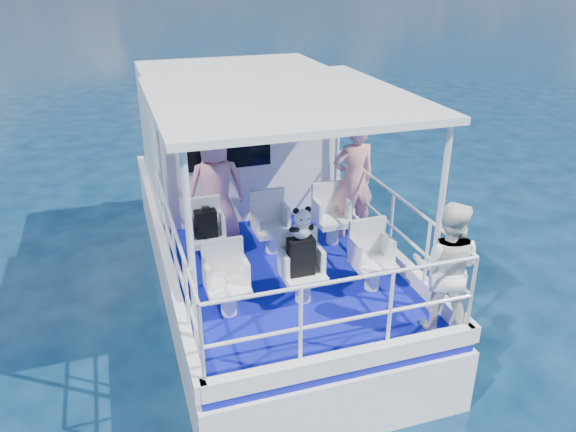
# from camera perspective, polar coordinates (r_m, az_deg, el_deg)

# --- Properties ---
(ground) EXTENTS (2000.00, 2000.00, 0.00)m
(ground) POSITION_cam_1_polar(r_m,az_deg,el_deg) (8.15, -1.14, -9.84)
(ground) COLOR #071B34
(ground) RESTS_ON ground
(hull) EXTENTS (3.00, 7.00, 1.60)m
(hull) POSITION_cam_1_polar(r_m,az_deg,el_deg) (8.96, -3.00, -6.40)
(hull) COLOR white
(hull) RESTS_ON ground
(deck) EXTENTS (2.90, 6.90, 0.10)m
(deck) POSITION_cam_1_polar(r_m,az_deg,el_deg) (8.56, -3.13, -1.51)
(deck) COLOR #0A0D8D
(deck) RESTS_ON hull
(cabin) EXTENTS (2.85, 2.00, 2.20)m
(cabin) POSITION_cam_1_polar(r_m,az_deg,el_deg) (9.33, -5.38, 8.22)
(cabin) COLOR white
(cabin) RESTS_ON deck
(canopy) EXTENTS (3.00, 3.20, 0.08)m
(canopy) POSITION_cam_1_polar(r_m,az_deg,el_deg) (6.70, -0.86, 11.94)
(canopy) COLOR white
(canopy) RESTS_ON cabin
(canopy_posts) EXTENTS (2.77, 2.97, 2.20)m
(canopy_posts) POSITION_cam_1_polar(r_m,az_deg,el_deg) (6.99, -0.68, 2.70)
(canopy_posts) COLOR white
(canopy_posts) RESTS_ON deck
(railings) EXTENTS (2.84, 3.59, 1.00)m
(railings) POSITION_cam_1_polar(r_m,az_deg,el_deg) (6.96, 0.14, -2.84)
(railings) COLOR white
(railings) RESTS_ON deck
(seat_port_fwd) EXTENTS (0.48, 0.46, 0.38)m
(seat_port_fwd) POSITION_cam_1_polar(r_m,az_deg,el_deg) (7.59, -8.18, -3.30)
(seat_port_fwd) COLOR white
(seat_port_fwd) RESTS_ON deck
(seat_center_fwd) EXTENTS (0.48, 0.46, 0.38)m
(seat_center_fwd) POSITION_cam_1_polar(r_m,az_deg,el_deg) (7.76, -1.63, -2.38)
(seat_center_fwd) COLOR white
(seat_center_fwd) RESTS_ON deck
(seat_stbd_fwd) EXTENTS (0.48, 0.46, 0.38)m
(seat_stbd_fwd) POSITION_cam_1_polar(r_m,az_deg,el_deg) (8.03, 4.54, -1.48)
(seat_stbd_fwd) COLOR white
(seat_stbd_fwd) RESTS_ON deck
(seat_port_aft) EXTENTS (0.48, 0.46, 0.38)m
(seat_port_aft) POSITION_cam_1_polar(r_m,az_deg,el_deg) (6.48, -6.07, -8.42)
(seat_port_aft) COLOR white
(seat_port_aft) RESTS_ON deck
(seat_center_aft) EXTENTS (0.48, 0.46, 0.38)m
(seat_center_aft) POSITION_cam_1_polar(r_m,az_deg,el_deg) (6.68, 1.54, -7.17)
(seat_center_aft) COLOR white
(seat_center_aft) RESTS_ON deck
(seat_stbd_aft) EXTENTS (0.48, 0.46, 0.38)m
(seat_stbd_aft) POSITION_cam_1_polar(r_m,az_deg,el_deg) (6.99, 8.56, -5.91)
(seat_stbd_aft) COLOR white
(seat_stbd_aft) RESTS_ON deck
(passenger_port_fwd) EXTENTS (0.63, 0.46, 1.62)m
(passenger_port_fwd) POSITION_cam_1_polar(r_m,az_deg,el_deg) (7.92, -7.32, 2.93)
(passenger_port_fwd) COLOR pink
(passenger_port_fwd) RESTS_ON deck
(passenger_stbd_fwd) EXTENTS (0.65, 0.43, 1.74)m
(passenger_stbd_fwd) POSITION_cam_1_polar(r_m,az_deg,el_deg) (8.01, 6.66, 3.66)
(passenger_stbd_fwd) COLOR pink
(passenger_stbd_fwd) RESTS_ON deck
(passenger_stbd_aft) EXTENTS (0.92, 0.89, 1.50)m
(passenger_stbd_aft) POSITION_cam_1_polar(r_m,az_deg,el_deg) (6.16, 15.77, -5.11)
(passenger_stbd_aft) COLOR white
(passenger_stbd_aft) RESTS_ON deck
(backpack_port) EXTENTS (0.28, 0.16, 0.37)m
(backpack_port) POSITION_cam_1_polar(r_m,az_deg,el_deg) (7.41, -8.34, -0.77)
(backpack_port) COLOR black
(backpack_port) RESTS_ON seat_port_fwd
(backpack_center) EXTENTS (0.30, 0.17, 0.45)m
(backpack_center) POSITION_cam_1_polar(r_m,az_deg,el_deg) (6.45, 1.32, -4.13)
(backpack_center) COLOR black
(backpack_center) RESTS_ON seat_center_aft
(compact_camera) EXTENTS (0.10, 0.06, 0.06)m
(compact_camera) POSITION_cam_1_polar(r_m,az_deg,el_deg) (7.31, -8.38, 0.73)
(compact_camera) COLOR black
(compact_camera) RESTS_ON backpack_port
(panda) EXTENTS (0.24, 0.20, 0.38)m
(panda) POSITION_cam_1_polar(r_m,az_deg,el_deg) (6.29, 1.42, -0.71)
(panda) COLOR silver
(panda) RESTS_ON backpack_center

